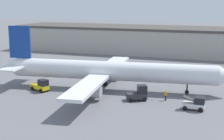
# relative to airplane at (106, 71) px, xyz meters

# --- Properties ---
(ground_plane) EXTENTS (400.00, 400.00, 0.00)m
(ground_plane) POSITION_rel_airplane_xyz_m (1.02, 0.13, -3.39)
(ground_plane) COLOR slate
(terminal_building) EXTENTS (90.83, 17.50, 7.95)m
(terminal_building) POSITION_rel_airplane_xyz_m (0.34, 45.72, 0.59)
(terminal_building) COLOR #ADA89E
(terminal_building) RESTS_ON ground_plane
(airplane) EXTENTS (43.31, 35.39, 11.21)m
(airplane) POSITION_rel_airplane_xyz_m (0.00, 0.00, 0.00)
(airplane) COLOR white
(airplane) RESTS_ON ground_plane
(ground_crew_worker) EXTENTS (0.38, 0.38, 1.75)m
(ground_crew_worker) POSITION_rel_airplane_xyz_m (11.43, -3.34, -2.46)
(ground_crew_worker) COLOR #1E2338
(ground_crew_worker) RESTS_ON ground_plane
(baggage_tug) EXTENTS (3.87, 2.84, 2.20)m
(baggage_tug) POSITION_rel_airplane_xyz_m (-10.51, -5.04, -2.38)
(baggage_tug) COLOR yellow
(baggage_tug) RESTS_ON ground_plane
(belt_loader_truck) EXTENTS (3.21, 1.93, 2.01)m
(belt_loader_truck) POSITION_rel_airplane_xyz_m (16.48, -6.69, -2.43)
(belt_loader_truck) COLOR silver
(belt_loader_truck) RESTS_ON ground_plane
(pushback_tug) EXTENTS (3.63, 3.05, 2.47)m
(pushback_tug) POSITION_rel_airplane_xyz_m (7.26, -4.67, -2.29)
(pushback_tug) COLOR #2D2D33
(pushback_tug) RESTS_ON ground_plane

